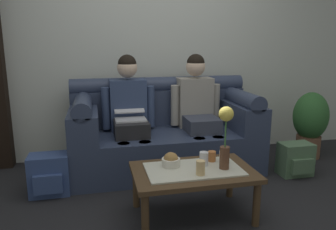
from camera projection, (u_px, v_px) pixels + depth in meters
The scene contains 15 objects.
ground_plane at pixel (196, 221), 2.52m from camera, with size 14.00×14.00×0.00m, color black.
back_wall_patterned at pixel (154, 33), 3.82m from camera, with size 6.00×0.12×2.90m, color silver.
couch at pixel (164, 134), 3.55m from camera, with size 1.95×0.88×0.96m.
person_left at pixel (129, 110), 3.41m from camera, with size 0.56×0.67×1.22m.
person_right at pixel (198, 107), 3.57m from camera, with size 0.56×0.67×1.22m.
coffee_table at pixel (193, 175), 2.54m from camera, with size 0.93×0.59×0.40m.
flower_vase at pixel (226, 132), 2.46m from camera, with size 0.11×0.11×0.49m.
snack_bowl at pixel (171, 161), 2.56m from camera, with size 0.14×0.14×0.12m.
cup_near_left at pixel (224, 157), 2.65m from camera, with size 0.08×0.08×0.09m, color white.
cup_near_right at pixel (204, 159), 2.58m from camera, with size 0.07×0.07×0.11m, color silver.
cup_far_center at pixel (201, 168), 2.40m from camera, with size 0.07×0.07×0.11m, color #DBB77A.
cup_far_left at pixel (212, 156), 2.67m from camera, with size 0.06×0.06×0.08m, color #B26633.
backpack_right at pixel (296, 160), 3.37m from camera, with size 0.33×0.25×0.34m.
backpack_left at pixel (49, 175), 2.93m from camera, with size 0.35×0.27×0.37m.
potted_plant at pixel (310, 122), 3.85m from camera, with size 0.40×0.40×0.78m.
Camera 1 is at (-0.71, -2.18, 1.35)m, focal length 35.09 mm.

